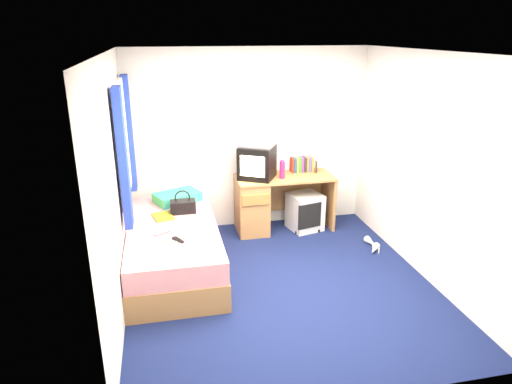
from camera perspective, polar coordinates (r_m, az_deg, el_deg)
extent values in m
plane|color=#0C1438|center=(5.03, 3.06, -11.41)|extent=(3.40, 3.40, 0.00)
plane|color=white|center=(4.32, 3.66, 17.05)|extent=(3.40, 3.40, 0.00)
plane|color=silver|center=(6.13, -0.85, 6.49)|extent=(3.20, 0.00, 3.20)
plane|color=silver|center=(3.05, 11.78, -7.98)|extent=(3.20, 0.00, 3.20)
plane|color=silver|center=(4.41, -17.19, 0.31)|extent=(0.00, 3.40, 3.40)
plane|color=silver|center=(5.17, 20.72, 2.73)|extent=(0.00, 3.40, 3.40)
cube|color=#A47544|center=(5.33, -10.19, -7.99)|extent=(1.00, 2.00, 0.30)
cube|color=olive|center=(5.00, -4.20, -9.54)|extent=(0.02, 0.70, 0.18)
cube|color=white|center=(5.21, -10.37, -5.36)|extent=(0.98, 1.98, 0.24)
cube|color=#1974A8|center=(5.84, -9.80, -0.64)|extent=(0.63, 0.54, 0.12)
cube|color=#A47544|center=(6.08, 3.61, 1.81)|extent=(1.30, 0.55, 0.03)
cube|color=#A47544|center=(6.11, -0.54, -1.80)|extent=(0.40, 0.52, 0.72)
cube|color=#A47544|center=(6.40, 8.98, -1.05)|extent=(0.04, 0.52, 0.72)
cube|color=#A47544|center=(6.47, 5.10, 0.21)|extent=(0.78, 0.03, 0.55)
cube|color=silver|center=(6.26, 6.13, -2.44)|extent=(0.49, 0.49, 0.50)
cube|color=black|center=(5.95, 0.13, 3.74)|extent=(0.57, 0.56, 0.43)
cube|color=beige|center=(5.77, -0.45, 3.23)|extent=(0.29, 0.17, 0.26)
cube|color=#ADACAF|center=(5.89, 0.13, 6.12)|extent=(0.51, 0.46, 0.08)
cube|color=maroon|center=(6.26, 4.52, 3.40)|extent=(0.03, 0.13, 0.20)
cube|color=navy|center=(6.27, 4.82, 3.41)|extent=(0.03, 0.13, 0.20)
cube|color=gold|center=(6.28, 5.13, 3.43)|extent=(0.03, 0.13, 0.20)
cube|color=#337F33|center=(6.29, 5.44, 3.45)|extent=(0.03, 0.13, 0.20)
cube|color=#7F337F|center=(6.30, 5.74, 3.46)|extent=(0.03, 0.13, 0.20)
cube|color=#262626|center=(6.31, 6.05, 3.48)|extent=(0.03, 0.13, 0.20)
cube|color=#B26633|center=(6.32, 6.35, 3.50)|extent=(0.03, 0.13, 0.20)
cube|color=#4C4C99|center=(6.33, 6.65, 3.51)|extent=(0.03, 0.13, 0.20)
cube|color=olive|center=(6.34, 6.95, 3.53)|extent=(0.03, 0.13, 0.20)
cube|color=black|center=(6.30, 7.53, 3.12)|extent=(0.05, 0.12, 0.14)
cylinder|color=#D31D5A|center=(5.98, 3.29, 2.75)|extent=(0.09, 0.09, 0.22)
cylinder|color=silver|center=(6.10, 2.33, 2.84)|extent=(0.05, 0.05, 0.16)
cube|color=black|center=(5.47, -9.12, -1.82)|extent=(0.30, 0.17, 0.15)
torus|color=black|center=(5.43, -9.19, -0.70)|extent=(0.18, 0.02, 0.18)
cube|color=white|center=(4.86, -7.42, -4.81)|extent=(0.41, 0.38, 0.11)
cube|color=#E6F41B|center=(5.40, -11.56, -3.02)|extent=(0.27, 0.32, 0.01)
cylinder|color=silver|center=(4.98, -11.61, -4.71)|extent=(0.21, 0.17, 0.07)
cube|color=orange|center=(4.76, -10.57, -6.17)|extent=(0.22, 0.16, 0.01)
cube|color=black|center=(4.78, -9.76, -5.95)|extent=(0.12, 0.16, 0.02)
cube|color=silver|center=(5.20, -16.51, 6.14)|extent=(0.02, 0.90, 1.10)
cube|color=white|center=(5.10, -17.04, 12.59)|extent=(0.06, 1.06, 0.08)
cube|color=white|center=(5.36, -15.80, 0.01)|extent=(0.06, 1.06, 0.08)
cube|color=navy|center=(4.64, -16.29, 3.94)|extent=(0.08, 0.24, 1.40)
cube|color=navy|center=(5.78, -15.60, 7.01)|extent=(0.08, 0.24, 1.40)
cone|color=silver|center=(6.01, 14.21, -6.13)|extent=(0.11, 0.23, 0.09)
cone|color=silver|center=(5.84, 14.57, -6.94)|extent=(0.21, 0.22, 0.09)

